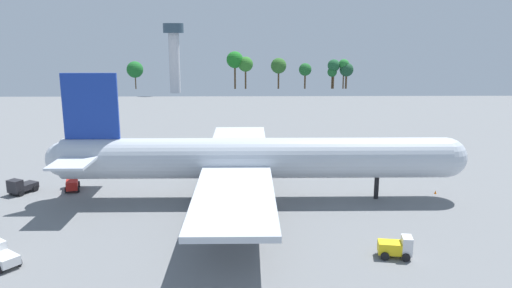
% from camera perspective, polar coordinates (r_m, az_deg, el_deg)
% --- Properties ---
extents(ground_plane, '(252.10, 252.10, 0.00)m').
position_cam_1_polar(ground_plane, '(75.19, 0.00, -6.42)').
color(ground_plane, slate).
extents(cargo_airplane, '(63.02, 55.71, 19.17)m').
position_cam_1_polar(cargo_airplane, '(73.35, -0.25, -1.73)').
color(cargo_airplane, silver).
rests_on(cargo_airplane, ground_plane).
extents(pushback_tractor, '(4.72, 4.28, 2.41)m').
position_cam_1_polar(pushback_tractor, '(61.13, -27.66, -11.41)').
color(pushback_tractor, white).
rests_on(pushback_tractor, ground_plane).
extents(catering_truck, '(3.18, 4.87, 2.51)m').
position_cam_1_polar(catering_truck, '(84.67, -20.62, -4.19)').
color(catering_truck, silver).
rests_on(catering_truck, ground_plane).
extents(fuel_truck, '(3.98, 4.80, 2.46)m').
position_cam_1_polar(fuel_truck, '(85.83, -25.69, -4.46)').
color(fuel_truck, '#232328').
rests_on(fuel_truck, ground_plane).
extents(baggage_tug, '(3.91, 2.72, 2.52)m').
position_cam_1_polar(baggage_tug, '(58.43, 16.03, -11.47)').
color(baggage_tug, silver).
rests_on(baggage_tug, ground_plane).
extents(safety_cone_nose, '(0.39, 0.39, 0.55)m').
position_cam_1_polar(safety_cone_nose, '(82.50, 20.17, -5.28)').
color(safety_cone_nose, orange).
rests_on(safety_cone_nose, ground_plane).
extents(control_tower, '(8.53, 8.53, 28.94)m').
position_cam_1_polar(control_tower, '(211.99, -9.52, 10.68)').
color(control_tower, silver).
rests_on(control_tower, ground_plane).
extents(tree_line_backdrop, '(103.23, 7.58, 16.97)m').
position_cam_1_polar(tree_line_backdrop, '(225.12, 0.41, 9.06)').
color(tree_line_backdrop, '#51381E').
rests_on(tree_line_backdrop, ground_plane).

